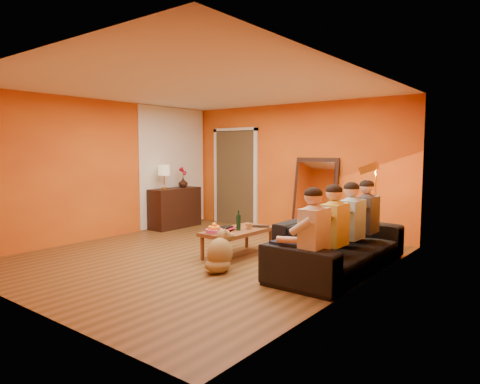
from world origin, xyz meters
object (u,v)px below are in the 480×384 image
Objects in this scene: sideboard at (175,208)px; dog at (220,250)px; floor_lamp at (375,211)px; person_mid_left at (335,232)px; person_mid_right at (352,226)px; wine_bottle at (238,220)px; table_lamp at (164,177)px; coffee_table at (238,243)px; mirror_frame at (315,197)px; vase at (183,183)px; person_far_left at (314,239)px; sofa at (340,244)px; tumbler at (249,226)px; person_far_right at (367,221)px; laptop at (260,227)px.

sideboard is 1.96× the size of dog.
floor_lamp is at bearing 1.72° from sideboard.
person_mid_right is at bearing 90.00° from person_mid_left.
wine_bottle is at bearing -167.23° from person_mid_right.
table_lamp is 0.42× the size of coffee_table.
mirror_frame is 2.92m from vase.
person_mid_right reaches higher than dog.
person_far_left reaches higher than dog.
person_mid_left is at bearing -17.44° from sideboard.
sofa is 24.94× the size of tumbler.
sideboard is 2.88m from coffee_table.
coffee_table is (-1.61, -0.23, -0.16)m from sofa.
person_far_right is (1.37, 1.75, 0.31)m from dog.
floor_lamp is at bearing 91.14° from person_mid_left.
sideboard is 4.38m from person_far_right.
dog is 0.49× the size of person_mid_right.
tumbler is at bearing -157.24° from floor_lamp.
sideboard is at bearing 159.37° from tumbler.
coffee_table is 1.99m from person_far_right.
person_far_right is at bearing -40.57° from mirror_frame.
sofa reaches higher than dog.
mirror_frame is 2.52× the size of dog.
laptop reaches higher than coffee_table.
mirror_frame reaches higher than dog.
tumbler is (-0.04, -2.12, -0.29)m from mirror_frame.
coffee_table is 2.03× the size of dog.
table_lamp is 2.91m from coffee_table.
table_lamp is 4.53m from person_mid_left.
person_far_left is at bearing -62.25° from mirror_frame.
vase is at bearing 164.40° from dog.
vase is at bearing 74.54° from sofa.
sofa is at bearing -101.31° from person_far_right.
person_mid_left is 5.76× the size of vase.
laptop is (-1.43, 0.12, 0.06)m from sofa.
floor_lamp is 1.18× the size of person_mid_left.
coffee_table is 1.94m from person_far_left.
wine_bottle is at bearing -137.26° from laptop.
floor_lamp is (1.55, -0.95, -0.04)m from mirror_frame.
table_lamp is at bearing 159.63° from person_far_left.
person_far_right is at bearing 73.48° from dog.
mirror_frame is 3.40m from person_far_left.
sideboard is 0.47× the size of sofa.
person_mid_right is at bearing 12.77° from wine_bottle.
sofa is 1.63m from coffee_table.
person_mid_left is (0.03, -1.50, -0.11)m from floor_lamp.
floor_lamp reaches higher than person_far_right.
vase is at bearing 153.56° from person_far_left.
mirror_frame is 1.82m from floor_lamp.
table_lamp is at bearing -153.68° from mirror_frame.
sideboard is at bearing 134.75° from laptop.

